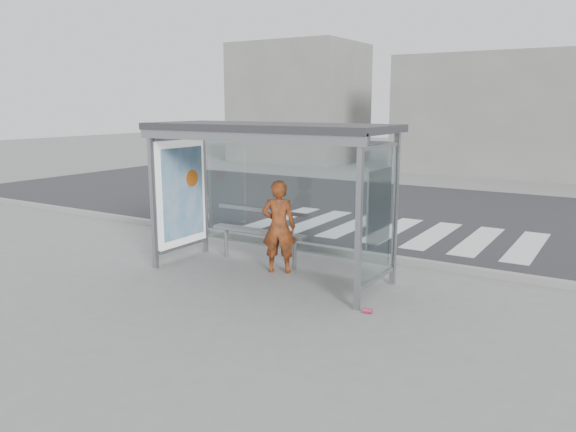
# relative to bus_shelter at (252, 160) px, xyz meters

# --- Properties ---
(ground) EXTENTS (80.00, 80.00, 0.00)m
(ground) POSITION_rel_bus_shelter_xyz_m (0.37, -0.06, -1.98)
(ground) COLOR slate
(ground) RESTS_ON ground
(road) EXTENTS (30.00, 10.00, 0.01)m
(road) POSITION_rel_bus_shelter_xyz_m (0.37, 6.94, -1.98)
(road) COLOR #262628
(road) RESTS_ON ground
(curb) EXTENTS (30.00, 0.18, 0.12)m
(curb) POSITION_rel_bus_shelter_xyz_m (0.37, 1.89, -1.92)
(curb) COLOR gray
(curb) RESTS_ON ground
(crosswalk) EXTENTS (6.55, 3.00, 0.00)m
(crosswalk) POSITION_rel_bus_shelter_xyz_m (0.87, 4.44, -1.98)
(crosswalk) COLOR silver
(crosswalk) RESTS_ON ground
(bus_shelter) EXTENTS (4.25, 1.65, 2.62)m
(bus_shelter) POSITION_rel_bus_shelter_xyz_m (0.00, 0.00, 0.00)
(bus_shelter) COLOR gray
(bus_shelter) RESTS_ON ground
(building_left) EXTENTS (6.00, 5.00, 6.00)m
(building_left) POSITION_rel_bus_shelter_xyz_m (-9.63, 17.94, 1.02)
(building_left) COLOR slate
(building_left) RESTS_ON ground
(building_center) EXTENTS (8.00, 5.00, 5.00)m
(building_center) POSITION_rel_bus_shelter_xyz_m (0.37, 17.94, 0.52)
(building_center) COLOR slate
(building_center) RESTS_ON ground
(person) EXTENTS (0.71, 0.59, 1.65)m
(person) POSITION_rel_bus_shelter_xyz_m (0.40, 0.22, -1.16)
(person) COLOR #C34312
(person) RESTS_ON ground
(bench) EXTENTS (1.99, 0.24, 1.03)m
(bench) POSITION_rel_bus_shelter_xyz_m (-0.22, 0.52, -1.38)
(bench) COLOR gray
(bench) RESTS_ON ground
(soda_can) EXTENTS (0.14, 0.09, 0.07)m
(soda_can) POSITION_rel_bus_shelter_xyz_m (2.57, -0.82, -1.95)
(soda_can) COLOR #F14773
(soda_can) RESTS_ON ground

